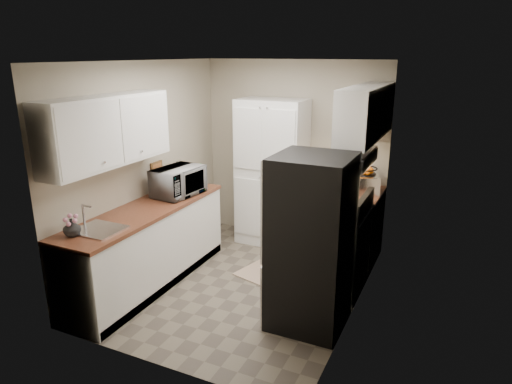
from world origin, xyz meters
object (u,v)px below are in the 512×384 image
Objects in this scene: pantry_cabinet at (272,173)px; electric_range at (335,248)px; refrigerator at (311,243)px; toaster_oven at (365,183)px; wine_bottle at (178,177)px; microwave at (178,182)px.

pantry_cabinet is 1.58m from electric_range.
electric_range is (1.17, -0.93, -0.52)m from pantry_cabinet.
refrigerator reaches higher than toaster_oven.
refrigerator is at bearing -20.93° from wine_bottle.
electric_range is at bearing -117.83° from toaster_oven.
microwave is 1.58× the size of toaster_oven.
electric_range is at bearing 87.52° from refrigerator.
pantry_cabinet is at bearing 156.20° from toaster_oven.
microwave reaches higher than wine_bottle.
toaster_oven is (2.02, 1.08, -0.06)m from microwave.
refrigerator reaches higher than electric_range.
microwave reaches higher than electric_range.
toaster_oven is (1.29, -0.09, 0.03)m from pantry_cabinet.
wine_bottle is at bearing -178.38° from toaster_oven.
electric_range is 1.84× the size of microwave.
toaster_oven is (0.12, 0.84, 0.55)m from electric_range.
pantry_cabinet reaches higher than refrigerator.
microwave is 0.27m from wine_bottle.
electric_range is 0.66× the size of refrigerator.
refrigerator is (-0.03, -0.80, 0.37)m from electric_range.
microwave is (-0.73, -1.17, 0.09)m from pantry_cabinet.
wine_bottle is at bearing 159.07° from refrigerator.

